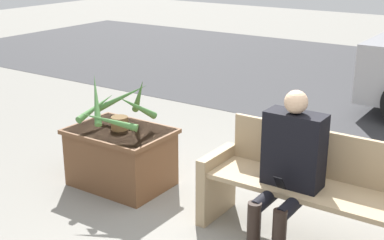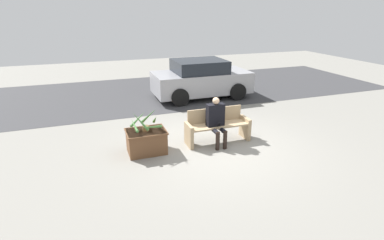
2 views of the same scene
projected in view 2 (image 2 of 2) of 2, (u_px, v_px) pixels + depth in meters
ground_plane at (217, 147)px, 7.80m from camera, size 30.00×30.00×0.00m
road_surface at (161, 91)px, 13.06m from camera, size 20.00×6.00×0.01m
bench at (217, 126)px, 7.99m from camera, size 1.73×0.52×0.89m
person_seated at (216, 119)px, 7.71m from camera, size 0.46×0.58×1.26m
planter_box at (146, 141)px, 7.39m from camera, size 0.97×0.70×0.58m
potted_plant at (145, 122)px, 7.20m from camera, size 0.75×0.77×0.54m
parked_car at (201, 79)px, 11.95m from camera, size 3.81×1.98×1.50m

